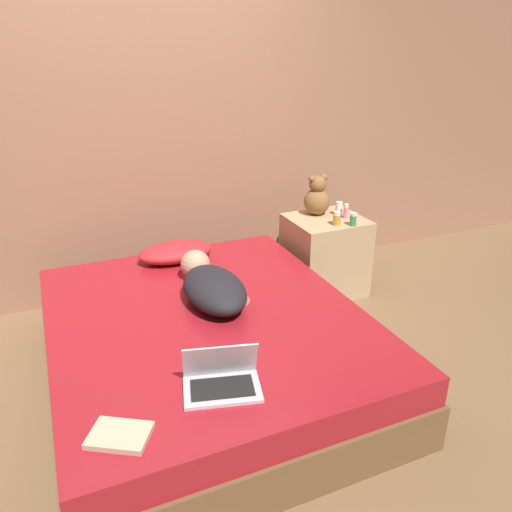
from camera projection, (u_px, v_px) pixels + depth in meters
name	position (u px, v px, depth m)	size (l,w,h in m)	color
ground_plane	(209.00, 375.00, 2.91)	(12.00, 12.00, 0.00)	brown
wall_back	(143.00, 118.00, 3.47)	(8.00, 0.06, 2.60)	#996B51
bed	(207.00, 346.00, 2.83)	(1.68, 1.99, 0.41)	brown
nightstand	(325.00, 255.00, 3.80)	(0.54, 0.49, 0.59)	tan
pillow	(176.00, 252.00, 3.39)	(0.51, 0.29, 0.13)	red
person_lying	(212.00, 285.00, 2.87)	(0.34, 0.74, 0.19)	black
laptop	(221.00, 378.00, 2.15)	(0.37, 0.29, 0.21)	silver
teddy_bear	(317.00, 197.00, 3.72)	(0.20, 0.20, 0.30)	brown
bottle_pink	(346.00, 211.00, 3.67)	(0.04, 0.04, 0.11)	pink
bottle_green	(353.00, 219.00, 3.52)	(0.05, 0.05, 0.10)	#3D8E4C
bottle_white	(339.00, 209.00, 3.73)	(0.05, 0.05, 0.10)	white
bottle_amber	(337.00, 219.00, 3.52)	(0.05, 0.05, 0.10)	gold
book	(120.00, 435.00, 1.89)	(0.28, 0.25, 0.02)	#C6B793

